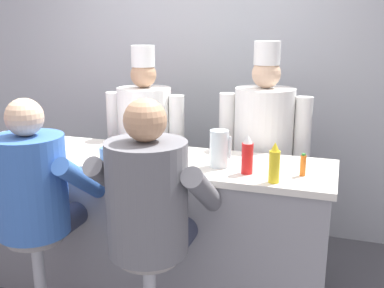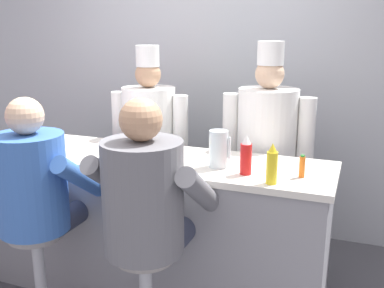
# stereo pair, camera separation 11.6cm
# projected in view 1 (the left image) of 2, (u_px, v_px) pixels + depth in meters

# --- Properties ---
(wall_back) EXTENTS (10.00, 0.06, 2.70)m
(wall_back) POSITION_uv_depth(u_px,v_px,m) (194.00, 79.00, 4.09)
(wall_back) COLOR #B2B7BC
(wall_back) RESTS_ON ground_plane
(diner_counter) EXTENTS (2.62, 0.65, 0.99)m
(diner_counter) POSITION_uv_depth(u_px,v_px,m) (134.00, 224.00, 3.10)
(diner_counter) COLOR gray
(diner_counter) RESTS_ON ground_plane
(ketchup_bottle_red) EXTENTS (0.07, 0.07, 0.23)m
(ketchup_bottle_red) POSITION_uv_depth(u_px,v_px,m) (247.00, 155.00, 2.58)
(ketchup_bottle_red) COLOR red
(ketchup_bottle_red) RESTS_ON diner_counter
(mustard_bottle_yellow) EXTENTS (0.06, 0.06, 0.23)m
(mustard_bottle_yellow) POSITION_uv_depth(u_px,v_px,m) (274.00, 164.00, 2.43)
(mustard_bottle_yellow) COLOR yellow
(mustard_bottle_yellow) RESTS_ON diner_counter
(hot_sauce_bottle_orange) EXTENTS (0.03, 0.03, 0.13)m
(hot_sauce_bottle_orange) POSITION_uv_depth(u_px,v_px,m) (303.00, 165.00, 2.55)
(hot_sauce_bottle_orange) COLOR orange
(hot_sauce_bottle_orange) RESTS_ON diner_counter
(water_pitcher_clear) EXTENTS (0.13, 0.11, 0.23)m
(water_pitcher_clear) POSITION_uv_depth(u_px,v_px,m) (219.00, 149.00, 2.70)
(water_pitcher_clear) COLOR silver
(water_pitcher_clear) RESTS_ON diner_counter
(breakfast_plate) EXTENTS (0.23, 0.23, 0.05)m
(breakfast_plate) POSITION_uv_depth(u_px,v_px,m) (138.00, 155.00, 2.93)
(breakfast_plate) COLOR white
(breakfast_plate) RESTS_ON diner_counter
(cereal_bowl) EXTENTS (0.14, 0.14, 0.05)m
(cereal_bowl) POSITION_uv_depth(u_px,v_px,m) (6.00, 149.00, 3.04)
(cereal_bowl) COLOR #4C7FB7
(cereal_bowl) RESTS_ON diner_counter
(coffee_mug_blue) EXTENTS (0.14, 0.09, 0.08)m
(coffee_mug_blue) POSITION_uv_depth(u_px,v_px,m) (107.00, 154.00, 2.87)
(coffee_mug_blue) COLOR #4C7AB2
(coffee_mug_blue) RESTS_ON diner_counter
(napkin_dispenser_chrome) EXTENTS (0.11, 0.07, 0.13)m
(napkin_dispenser_chrome) POSITION_uv_depth(u_px,v_px,m) (171.00, 157.00, 2.69)
(napkin_dispenser_chrome) COLOR silver
(napkin_dispenser_chrome) RESTS_ON diner_counter
(diner_seated_blue) EXTENTS (0.62, 0.61, 1.44)m
(diner_seated_blue) POSITION_uv_depth(u_px,v_px,m) (35.00, 190.00, 2.59)
(diner_seated_blue) COLOR #B2B5BA
(diner_seated_blue) RESTS_ON ground_plane
(diner_seated_grey) EXTENTS (0.65, 0.64, 1.48)m
(diner_seated_grey) POSITION_uv_depth(u_px,v_px,m) (150.00, 203.00, 2.37)
(diner_seated_grey) COLOR #B2B5BA
(diner_seated_grey) RESTS_ON ground_plane
(cook_in_whites_near) EXTENTS (0.66, 0.42, 1.68)m
(cook_in_whites_near) POSITION_uv_depth(u_px,v_px,m) (145.00, 142.00, 3.58)
(cook_in_whites_near) COLOR #232328
(cook_in_whites_near) RESTS_ON ground_plane
(cook_in_whites_far) EXTENTS (0.67, 0.43, 1.72)m
(cook_in_whites_far) POSITION_uv_depth(u_px,v_px,m) (263.00, 149.00, 3.30)
(cook_in_whites_far) COLOR #232328
(cook_in_whites_far) RESTS_ON ground_plane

